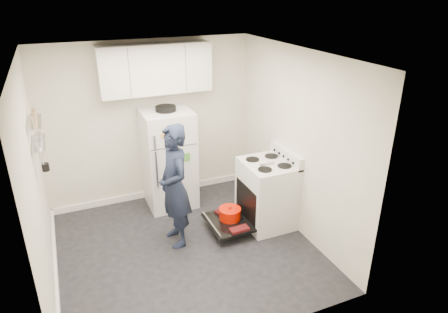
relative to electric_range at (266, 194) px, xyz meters
name	(u,v)px	position (x,y,z in m)	size (l,w,h in m)	color
room	(179,165)	(-1.29, -0.12, 0.74)	(3.21, 3.21, 2.51)	black
electric_range	(266,194)	(0.00, 0.00, 0.00)	(0.66, 0.76, 1.10)	silver
open_oven_door	(229,218)	(-0.56, 0.03, -0.27)	(0.55, 0.72, 0.23)	black
refrigerator	(169,158)	(-1.10, 1.10, 0.30)	(0.72, 0.74, 1.59)	silver
upper_cabinets	(155,69)	(-1.16, 1.28, 1.63)	(1.60, 0.33, 0.70)	silver
wall_shelf_rack	(37,133)	(-2.78, 0.34, 1.21)	(0.14, 0.60, 0.61)	#B2B2B7
person	(174,187)	(-1.31, 0.06, 0.36)	(0.60, 0.40, 1.66)	#161D33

